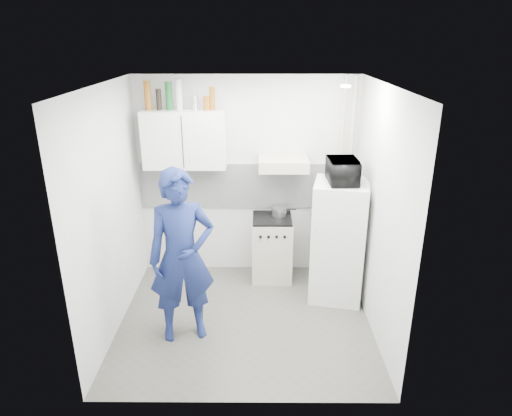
{
  "coord_description": "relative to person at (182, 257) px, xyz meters",
  "views": [
    {
      "loc": [
        0.15,
        -4.4,
        3.05
      ],
      "look_at": [
        0.12,
        0.3,
        1.25
      ],
      "focal_mm": 32.0,
      "sensor_mm": 36.0,
      "label": 1
    }
  ],
  "objects": [
    {
      "name": "stove",
      "position": [
        0.95,
        1.25,
        -0.52
      ],
      "size": [
        0.52,
        0.52,
        0.82
      ],
      "primitive_type": "cube",
      "color": "beige",
      "rests_on": "floor"
    },
    {
      "name": "saucepan",
      "position": [
        1.04,
        1.32,
        -0.02
      ],
      "size": [
        0.18,
        0.18,
        0.1
      ],
      "primitive_type": "cylinder",
      "color": "silver",
      "rests_on": "stove_top"
    },
    {
      "name": "floor",
      "position": [
        0.63,
        0.25,
        -0.93
      ],
      "size": [
        2.8,
        2.8,
        0.0
      ],
      "primitive_type": "plane",
      "color": "#54534D",
      "rests_on": "ground"
    },
    {
      "name": "bottle_c",
      "position": [
        -0.28,
        1.33,
        1.44
      ],
      "size": [
        0.08,
        0.08,
        0.33
      ],
      "primitive_type": "cylinder",
      "color": "#144C1E",
      "rests_on": "upper_cabinet"
    },
    {
      "name": "range_hood",
      "position": [
        1.08,
        1.25,
        0.64
      ],
      "size": [
        0.6,
        0.5,
        0.14
      ],
      "primitive_type": "cube",
      "color": "beige",
      "rests_on": "wall_back"
    },
    {
      "name": "wall_back",
      "position": [
        0.63,
        1.5,
        0.37
      ],
      "size": [
        2.8,
        0.0,
        2.8
      ],
      "primitive_type": "plane",
      "rotation": [
        1.57,
        0.0,
        0.0
      ],
      "color": "silver",
      "rests_on": "floor"
    },
    {
      "name": "backsplash",
      "position": [
        0.63,
        1.49,
        0.27
      ],
      "size": [
        2.74,
        0.03,
        0.6
      ],
      "primitive_type": "cube",
      "color": "white",
      "rests_on": "wall_back"
    },
    {
      "name": "ceiling",
      "position": [
        0.63,
        0.25,
        1.67
      ],
      "size": [
        2.8,
        2.8,
        0.0
      ],
      "primitive_type": "plane",
      "color": "white",
      "rests_on": "wall_back"
    },
    {
      "name": "fridge",
      "position": [
        1.73,
        0.8,
        -0.19
      ],
      "size": [
        0.72,
        0.72,
        1.47
      ],
      "primitive_type": "cube",
      "rotation": [
        0.0,
        0.0,
        -0.2
      ],
      "color": "white",
      "rests_on": "floor"
    },
    {
      "name": "bottle_e",
      "position": [
        0.23,
        1.33,
        1.41
      ],
      "size": [
        0.07,
        0.07,
        0.27
      ],
      "primitive_type": "cylinder",
      "color": "brown",
      "rests_on": "upper_cabinet"
    },
    {
      "name": "ceiling_spot_fixture",
      "position": [
        1.63,
        0.45,
        1.64
      ],
      "size": [
        0.1,
        0.1,
        0.02
      ],
      "primitive_type": "cylinder",
      "color": "white",
      "rests_on": "ceiling"
    },
    {
      "name": "wall_left",
      "position": [
        -0.77,
        0.25,
        0.37
      ],
      "size": [
        0.0,
        2.6,
        2.6
      ],
      "primitive_type": "plane",
      "rotation": [
        1.57,
        0.0,
        1.57
      ],
      "color": "silver",
      "rests_on": "floor"
    },
    {
      "name": "bottle_d",
      "position": [
        -0.16,
        1.33,
        1.45
      ],
      "size": [
        0.08,
        0.08,
        0.35
      ],
      "primitive_type": "cylinder",
      "color": "#B2B7BC",
      "rests_on": "upper_cabinet"
    },
    {
      "name": "upper_cabinet",
      "position": [
        -0.12,
        1.33,
        0.92
      ],
      "size": [
        1.0,
        0.35,
        0.7
      ],
      "primitive_type": "cube",
      "color": "white",
      "rests_on": "wall_back"
    },
    {
      "name": "pipe_a",
      "position": [
        1.93,
        1.42,
        0.37
      ],
      "size": [
        0.05,
        0.05,
        2.6
      ],
      "primitive_type": "cylinder",
      "color": "beige",
      "rests_on": "floor"
    },
    {
      "name": "stove_top",
      "position": [
        0.95,
        1.25,
        -0.09
      ],
      "size": [
        0.49,
        0.49,
        0.03
      ],
      "primitive_type": "cube",
      "color": "black",
      "rests_on": "stove"
    },
    {
      "name": "canister_b",
      "position": [
        0.16,
        1.33,
        1.35
      ],
      "size": [
        0.08,
        0.08,
        0.16
      ],
      "primitive_type": "cylinder",
      "color": "brown",
      "rests_on": "upper_cabinet"
    },
    {
      "name": "canister_a",
      "position": [
        0.02,
        1.33,
        1.36
      ],
      "size": [
        0.07,
        0.07,
        0.18
      ],
      "primitive_type": "cylinder",
      "color": "silver",
      "rests_on": "upper_cabinet"
    },
    {
      "name": "bottle_b",
      "position": [
        -0.4,
        1.33,
        1.39
      ],
      "size": [
        0.06,
        0.06,
        0.24
      ],
      "primitive_type": "cylinder",
      "color": "black",
      "rests_on": "upper_cabinet"
    },
    {
      "name": "bottle_a",
      "position": [
        -0.53,
        1.33,
        1.44
      ],
      "size": [
        0.08,
        0.08,
        0.34
      ],
      "primitive_type": "cylinder",
      "color": "brown",
      "rests_on": "upper_cabinet"
    },
    {
      "name": "pipe_b",
      "position": [
        1.81,
        1.42,
        0.37
      ],
      "size": [
        0.04,
        0.04,
        2.6
      ],
      "primitive_type": "cylinder",
      "color": "beige",
      "rests_on": "floor"
    },
    {
      "name": "microwave",
      "position": [
        1.73,
        0.8,
        0.68
      ],
      "size": [
        0.49,
        0.34,
        0.27
      ],
      "primitive_type": "imported",
      "rotation": [
        0.0,
        0.0,
        1.59
      ],
      "color": "black",
      "rests_on": "fridge"
    },
    {
      "name": "wall_right",
      "position": [
        2.03,
        0.25,
        0.37
      ],
      "size": [
        0.0,
        2.6,
        2.6
      ],
      "primitive_type": "plane",
      "rotation": [
        1.57,
        0.0,
        -1.57
      ],
      "color": "silver",
      "rests_on": "floor"
    },
    {
      "name": "person",
      "position": [
        0.0,
        0.0,
        0.0
      ],
      "size": [
        0.77,
        0.61,
        1.86
      ],
      "primitive_type": "imported",
      "rotation": [
        0.0,
        0.0,
        0.26
      ],
      "color": "navy",
      "rests_on": "floor"
    }
  ]
}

